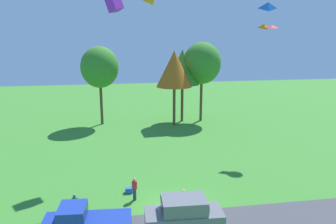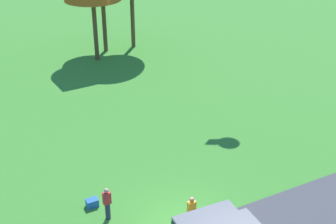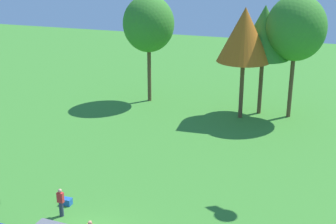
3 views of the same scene
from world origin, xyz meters
name	(u,v)px [view 1 (image 1 of 3)]	position (x,y,z in m)	size (l,w,h in m)	color
ground_plane	(176,211)	(0.00, 0.00, 0.00)	(120.00, 120.00, 0.00)	#3D842D
car_pickup_by_flagpole	(84,223)	(-5.86, -2.37, 1.11)	(5.12, 2.33, 2.14)	#1E389E
car_suv_mid_row	(184,214)	(-0.05, -2.67, 1.30)	(4.68, 2.21, 2.28)	slate
person_watching_sky	(183,201)	(0.41, -0.37, 0.88)	(0.36, 0.24, 1.71)	#2D334C
person_on_lawn	(134,189)	(-2.70, 1.95, 0.88)	(0.36, 0.24, 1.71)	#2D334C
person_beside_suv	(75,206)	(-6.63, 0.15, 0.88)	(0.36, 0.24, 1.71)	#2D334C
tree_far_right	(100,67)	(-5.69, 23.38, 7.55)	(4.85, 4.85, 10.25)	brown
tree_left_of_center	(174,69)	(3.73, 21.45, 7.38)	(4.60, 4.60, 9.71)	brown
tree_far_left	(182,67)	(5.14, 23.14, 7.41)	(4.62, 4.62, 9.75)	brown
tree_right_of_center	(202,63)	(7.78, 23.07, 7.91)	(5.08, 5.08, 10.73)	brown
cooler_box	(129,190)	(-3.06, 3.13, 0.20)	(0.56, 0.40, 0.40)	blue
kite_diamond_high_right	(264,26)	(10.98, 11.75, 12.49)	(0.97, 0.73, 0.40)	orange
kite_diamond_mid_center	(268,5)	(5.62, -0.07, 13.39)	(0.88, 0.70, 0.38)	blue
kite_box_over_trees	(114,3)	(-3.63, 9.96, 14.30)	(0.98, 0.98, 1.37)	purple
kite_delta_high_left	(272,27)	(11.65, 11.35, 12.42)	(1.35, 1.35, 0.29)	red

